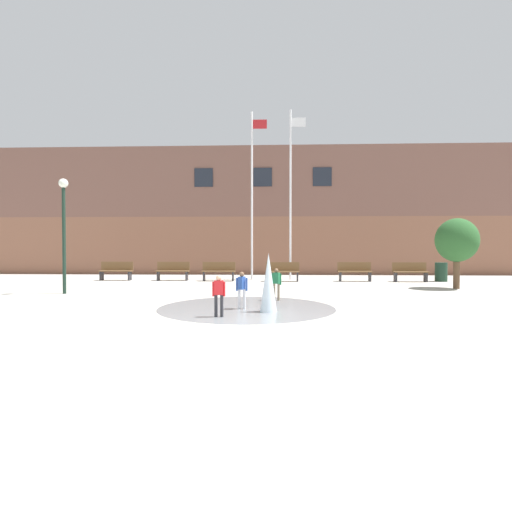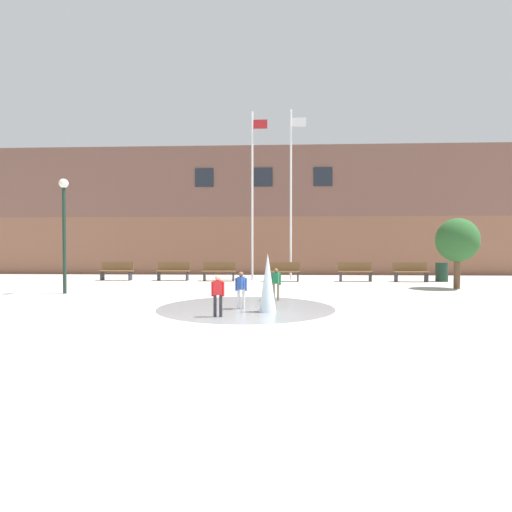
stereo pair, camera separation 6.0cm
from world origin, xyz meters
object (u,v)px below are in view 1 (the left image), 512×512
at_px(flagpole_left, 252,191).
at_px(park_bench_under_right_flagpole, 283,271).
at_px(park_bench_left_of_flagpoles, 173,271).
at_px(lamp_post_left_lane, 64,219).
at_px(child_with_pink_shirt, 219,292).
at_px(park_bench_far_left, 116,271).
at_px(child_in_fountain, 242,287).
at_px(street_tree_near_building, 457,241).
at_px(park_bench_center, 219,271).
at_px(park_bench_far_right, 410,272).
at_px(child_running, 276,282).
at_px(flagpole_right, 291,190).
at_px(park_bench_near_trashcan, 355,271).
at_px(trash_can, 441,272).

bearing_deg(flagpole_left, park_bench_under_right_flagpole, -34.08).
distance_m(park_bench_left_of_flagpoles, lamp_post_left_lane, 6.48).
bearing_deg(child_with_pink_shirt, park_bench_far_left, 121.08).
relative_size(child_in_fountain, street_tree_near_building, 0.36).
bearing_deg(lamp_post_left_lane, child_in_fountain, -26.34).
distance_m(park_bench_far_left, flagpole_left, 7.81).
xyz_separation_m(park_bench_center, park_bench_far_right, (9.08, -0.08, 0.00)).
relative_size(park_bench_under_right_flagpole, street_tree_near_building, 0.58).
height_order(park_bench_left_of_flagpoles, child_in_fountain, child_in_fountain).
height_order(park_bench_left_of_flagpoles, child_with_pink_shirt, child_with_pink_shirt).
xyz_separation_m(park_bench_under_right_flagpole, child_running, (-0.37, -6.89, 0.10)).
distance_m(child_running, lamp_post_left_lane, 7.83).
height_order(park_bench_center, street_tree_near_building, street_tree_near_building).
distance_m(park_bench_under_right_flagpole, child_in_fountain, 8.68).
bearing_deg(park_bench_far_left, lamp_post_left_lane, -85.98).
height_order(park_bench_under_right_flagpole, flagpole_right, flagpole_right).
bearing_deg(flagpole_right, child_with_pink_shirt, -101.41).
bearing_deg(child_in_fountain, park_bench_near_trashcan, -6.02).
bearing_deg(flagpole_right, park_bench_far_left, -175.01).
distance_m(child_in_fountain, flagpole_left, 10.34).
bearing_deg(park_bench_far_right, child_in_fountain, -130.33).
relative_size(park_bench_near_trashcan, street_tree_near_building, 0.58).
height_order(flagpole_left, street_tree_near_building, flagpole_left).
distance_m(flagpole_right, street_tree_near_building, 7.96).
xyz_separation_m(park_bench_far_right, flagpole_left, (-7.49, 0.99, 3.97)).
xyz_separation_m(park_bench_center, flagpole_left, (1.59, 0.91, 3.97)).
bearing_deg(child_in_fountain, park_bench_far_right, -17.91).
relative_size(child_running, flagpole_right, 0.12).
relative_size(park_bench_left_of_flagpoles, child_with_pink_shirt, 1.62).
bearing_deg(park_bench_under_right_flagpole, child_in_fountain, -98.62).
relative_size(park_bench_far_left, park_bench_left_of_flagpoles, 1.00).
distance_m(park_bench_under_right_flagpole, flagpole_right, 4.15).
bearing_deg(trash_can, park_bench_far_left, 179.86).
xyz_separation_m(park_bench_under_right_flagpole, flagpole_right, (0.44, 1.01, 4.01)).
relative_size(park_bench_center, lamp_post_left_lane, 0.40).
height_order(child_in_fountain, trash_can, child_in_fountain).
bearing_deg(park_bench_far_right, park_bench_near_trashcan, 176.34).
relative_size(trash_can, street_tree_near_building, 0.33).
height_order(park_bench_near_trashcan, child_with_pink_shirt, child_with_pink_shirt).
relative_size(park_bench_far_left, park_bench_center, 1.00).
bearing_deg(park_bench_left_of_flagpoles, child_running, -55.05).
relative_size(child_with_pink_shirt, flagpole_right, 0.12).
bearing_deg(park_bench_left_of_flagpoles, trash_can, -0.08).
bearing_deg(child_in_fountain, street_tree_near_building, -33.33).
bearing_deg(park_bench_near_trashcan, trash_can, 0.53).
xyz_separation_m(park_bench_far_right, street_tree_near_building, (0.72, -3.13, 1.41)).
relative_size(child_in_fountain, flagpole_left, 0.12).
xyz_separation_m(park_bench_near_trashcan, flagpole_left, (-4.94, 0.83, 3.97)).
relative_size(park_bench_far_left, park_bench_far_right, 1.00).
xyz_separation_m(park_bench_left_of_flagpoles, trash_can, (12.87, -0.02, -0.03)).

